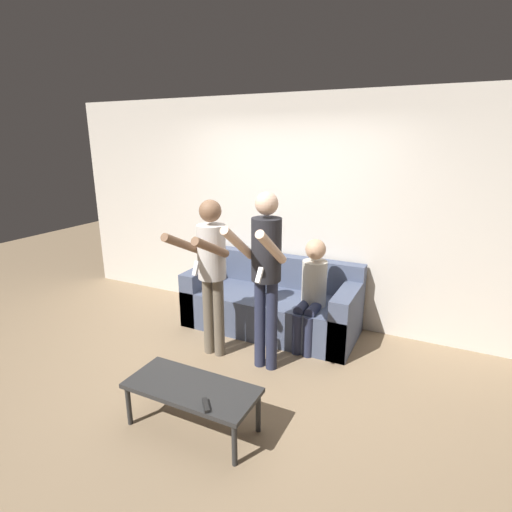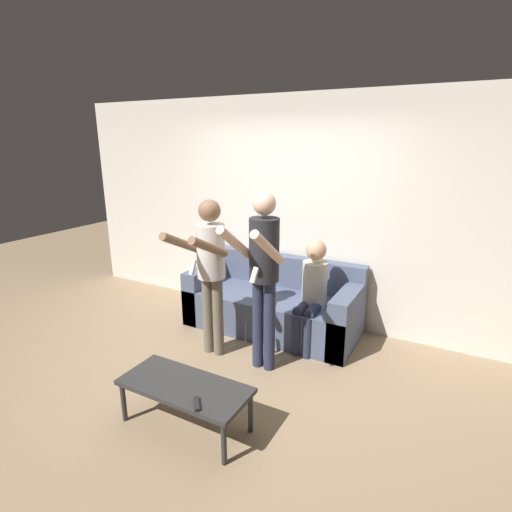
# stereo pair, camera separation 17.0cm
# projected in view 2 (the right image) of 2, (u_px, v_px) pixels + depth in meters

# --- Properties ---
(ground_plane) EXTENTS (14.00, 14.00, 0.00)m
(ground_plane) POSITION_uv_depth(u_px,v_px,m) (220.00, 377.00, 3.83)
(ground_plane) COLOR #937A5B
(wall_back) EXTENTS (6.40, 0.06, 2.70)m
(wall_back) POSITION_uv_depth(u_px,v_px,m) (292.00, 212.00, 4.83)
(wall_back) COLOR silver
(wall_back) RESTS_ON ground_plane
(couch) EXTENTS (2.02, 0.85, 0.83)m
(couch) POSITION_uv_depth(u_px,v_px,m) (273.00, 305.00, 4.75)
(couch) COLOR #4C5670
(couch) RESTS_ON ground_plane
(person_standing_left) EXTENTS (0.40, 0.69, 1.64)m
(person_standing_left) POSITION_uv_depth(u_px,v_px,m) (210.00, 263.00, 3.98)
(person_standing_left) COLOR #6B6051
(person_standing_left) RESTS_ON ground_plane
(person_standing_right) EXTENTS (0.40, 0.67, 1.75)m
(person_standing_right) POSITION_uv_depth(u_px,v_px,m) (263.00, 265.00, 3.68)
(person_standing_right) COLOR #282D47
(person_standing_right) RESTS_ON ground_plane
(person_seated) EXTENTS (0.27, 0.51, 1.19)m
(person_seated) POSITION_uv_depth(u_px,v_px,m) (312.00, 290.00, 4.24)
(person_seated) COLOR #282D47
(person_seated) RESTS_ON ground_plane
(coffee_table) EXTENTS (1.04, 0.46, 0.38)m
(coffee_table) POSITION_uv_depth(u_px,v_px,m) (185.00, 389.00, 3.09)
(coffee_table) COLOR #2D2D2D
(coffee_table) RESTS_ON ground_plane
(remote_on_table) EXTENTS (0.13, 0.14, 0.02)m
(remote_on_table) POSITION_uv_depth(u_px,v_px,m) (196.00, 404.00, 2.83)
(remote_on_table) COLOR black
(remote_on_table) RESTS_ON coffee_table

